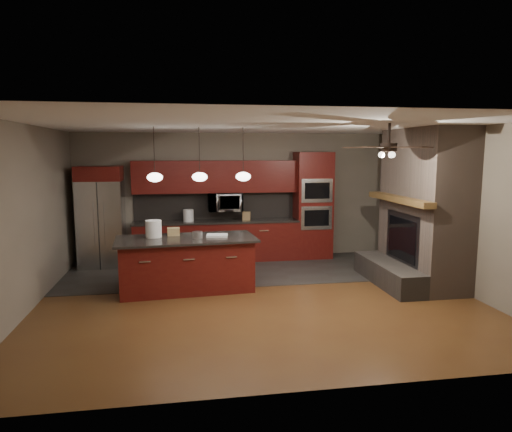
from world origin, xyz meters
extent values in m
plane|color=brown|center=(0.00, 0.00, 0.00)|extent=(7.00, 7.00, 0.00)
cube|color=white|center=(0.00, 0.00, 2.80)|extent=(7.00, 6.00, 0.02)
cube|color=gray|center=(0.00, 3.00, 1.40)|extent=(7.00, 0.02, 2.80)
cube|color=gray|center=(3.50, 0.00, 1.40)|extent=(0.02, 6.00, 2.80)
cube|color=gray|center=(-3.50, 0.00, 1.40)|extent=(0.02, 6.00, 2.80)
cube|color=#2D2B29|center=(0.00, 1.80, 0.01)|extent=(7.00, 2.40, 0.01)
cube|color=#725E51|center=(3.10, 0.40, 1.40)|extent=(0.80, 2.00, 2.80)
cube|color=#3E3833|center=(2.45, 0.40, 0.20)|extent=(0.50, 2.00, 0.40)
cube|color=#2D2D30|center=(2.72, 0.40, 0.83)|extent=(0.05, 1.20, 0.95)
cube|color=black|center=(2.70, 0.40, 0.83)|extent=(0.02, 1.00, 0.75)
cube|color=brown|center=(2.60, 0.40, 1.55)|extent=(0.22, 2.10, 0.10)
cube|color=#591610|center=(-0.48, 2.70, 0.43)|extent=(3.55, 0.60, 0.86)
cube|color=black|center=(-0.48, 2.70, 0.88)|extent=(3.59, 0.64, 0.04)
cube|color=black|center=(-0.48, 2.98, 1.20)|extent=(3.55, 0.03, 0.60)
cube|color=#591610|center=(-0.48, 2.83, 1.85)|extent=(3.55, 0.35, 0.70)
cube|color=#591610|center=(1.70, 2.70, 1.19)|extent=(0.80, 0.60, 2.38)
cube|color=silver|center=(1.70, 2.40, 0.95)|extent=(0.70, 0.03, 0.52)
cube|color=black|center=(1.70, 2.38, 0.95)|extent=(0.55, 0.02, 0.35)
cube|color=silver|center=(1.70, 2.40, 1.55)|extent=(0.70, 0.03, 0.52)
cube|color=black|center=(1.70, 2.38, 1.55)|extent=(0.55, 0.02, 0.35)
imported|color=silver|center=(-0.27, 2.75, 1.30)|extent=(0.73, 0.41, 0.50)
cube|color=silver|center=(-2.87, 2.62, 0.90)|extent=(0.90, 0.72, 1.80)
cube|color=#2D2D30|center=(-2.87, 2.26, 0.90)|extent=(0.02, 0.02, 1.78)
cube|color=silver|center=(-2.97, 2.25, 0.95)|extent=(0.03, 0.03, 0.90)
cube|color=silver|center=(-2.77, 2.25, 0.95)|extent=(0.03, 0.03, 0.90)
cube|color=#591610|center=(-2.87, 2.62, 1.95)|extent=(0.90, 0.72, 0.30)
cube|color=#591610|center=(-1.15, 0.65, 0.44)|extent=(2.29, 1.09, 0.88)
cube|color=black|center=(-1.15, 0.65, 0.90)|extent=(2.45, 1.25, 0.04)
cylinder|color=white|center=(-1.70, 0.79, 1.07)|extent=(0.34, 0.34, 0.30)
cylinder|color=#B0B0B5|center=(-0.96, 0.59, 0.98)|extent=(0.19, 0.19, 0.11)
cube|color=white|center=(-0.61, 0.70, 0.94)|extent=(0.39, 0.30, 0.04)
cube|color=tan|center=(-1.37, 0.92, 0.99)|extent=(0.22, 0.16, 0.14)
cylinder|color=white|center=(-1.08, 2.70, 1.03)|extent=(0.29, 0.29, 0.25)
cube|color=#9B7B50|center=(0.18, 2.65, 0.99)|extent=(0.19, 0.16, 0.18)
cylinder|color=black|center=(-1.65, 0.70, 2.41)|extent=(0.01, 0.01, 0.78)
ellipsoid|color=white|center=(-1.65, 0.70, 1.96)|extent=(0.26, 0.26, 0.16)
cylinder|color=black|center=(-0.90, 0.70, 2.41)|extent=(0.01, 0.01, 0.78)
ellipsoid|color=white|center=(-0.90, 0.70, 1.96)|extent=(0.26, 0.26, 0.16)
cylinder|color=black|center=(-0.15, 0.70, 2.41)|extent=(0.01, 0.01, 0.78)
ellipsoid|color=white|center=(-0.15, 0.70, 1.96)|extent=(0.26, 0.26, 0.16)
cylinder|color=black|center=(1.80, -0.80, 2.65)|extent=(0.04, 0.04, 0.30)
cylinder|color=black|center=(1.80, -0.80, 2.45)|extent=(0.24, 0.24, 0.12)
cube|color=#331E13|center=(2.18, -0.80, 2.45)|extent=(0.60, 0.12, 0.01)
cube|color=#331E13|center=(1.92, -0.44, 2.45)|extent=(0.30, 0.61, 0.01)
cube|color=#331E13|center=(1.49, -0.58, 2.45)|extent=(0.56, 0.45, 0.01)
cube|color=#331E13|center=(1.49, -1.02, 2.45)|extent=(0.56, 0.45, 0.01)
cube|color=#331E13|center=(1.92, -1.16, 2.45)|extent=(0.30, 0.61, 0.01)
camera|label=1|loc=(-1.22, -7.15, 2.38)|focal=32.00mm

